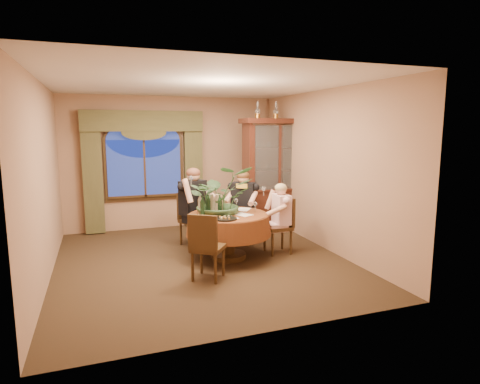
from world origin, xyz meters
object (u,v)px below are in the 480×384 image
object	(u,v)px
stoneware_vase	(219,203)
wine_bottle_5	(208,205)
chair_front_left	(208,246)
wine_bottle_2	(203,206)
dining_table	(229,236)
wine_bottle_4	(207,203)
oil_lamp_right	(294,110)
centerpiece_plant	(220,173)
wine_bottle_0	(220,205)
chair_back_right	(241,218)
wine_bottle_1	(200,204)
person_back	(193,208)
oil_lamp_center	(276,110)
chair_right	(278,226)
wine_bottle_3	(212,204)
person_scarf	(243,207)
china_cabinet	(275,175)
olive_bowl	(234,212)
person_pink	(281,218)
oil_lamp_left	(258,110)
chair_back	(193,220)

from	to	relation	value
stoneware_vase	wine_bottle_5	bearing A→B (deg)	-142.04
chair_front_left	wine_bottle_2	bearing A→B (deg)	116.96
dining_table	wine_bottle_4	world-z (taller)	wine_bottle_4
oil_lamp_right	chair_front_left	xyz separation A→B (m)	(-2.49, -2.31, -2.02)
centerpiece_plant	wine_bottle_0	size ratio (longest dim) A/B	3.58
chair_front_left	chair_back_right	bearing A→B (deg)	91.37
chair_front_left	wine_bottle_1	distance (m)	0.99
oil_lamp_right	person_back	xyz separation A→B (m)	(-2.35, -0.76, -1.77)
oil_lamp_center	chair_right	world-z (taller)	oil_lamp_center
wine_bottle_3	person_scarf	bearing A→B (deg)	42.14
dining_table	wine_bottle_2	xyz separation A→B (m)	(-0.45, -0.06, 0.54)
person_back	stoneware_vase	size ratio (longest dim) A/B	4.80
china_cabinet	wine_bottle_3	xyz separation A→B (m)	(-1.78, -1.48, -0.25)
olive_bowl	wine_bottle_1	xyz separation A→B (m)	(-0.53, 0.13, 0.14)
chair_back_right	person_pink	xyz separation A→B (m)	(0.45, -0.78, 0.13)
dining_table	oil_lamp_right	size ratio (longest dim) A/B	4.10
olive_bowl	wine_bottle_1	world-z (taller)	wine_bottle_1
chair_right	oil_lamp_right	bearing A→B (deg)	-33.72
stoneware_vase	chair_back_right	bearing A→B (deg)	44.72
person_back	wine_bottle_4	xyz separation A→B (m)	(0.11, -0.57, 0.19)
person_scarf	chair_back_right	bearing A→B (deg)	57.49
china_cabinet	person_pink	xyz separation A→B (m)	(-0.59, -1.56, -0.56)
oil_lamp_left	wine_bottle_5	size ratio (longest dim) A/B	1.03
chair_back	wine_bottle_0	xyz separation A→B (m)	(0.21, -0.98, 0.44)
china_cabinet	person_scarf	distance (m)	1.33
chair_back_right	centerpiece_plant	world-z (taller)	centerpiece_plant
oil_lamp_center	olive_bowl	world-z (taller)	oil_lamp_center
chair_front_left	wine_bottle_3	distance (m)	0.98
wine_bottle_3	wine_bottle_1	bearing A→B (deg)	163.77
wine_bottle_1	wine_bottle_3	bearing A→B (deg)	-16.23
olive_bowl	wine_bottle_5	distance (m)	0.44
chair_back	person_back	world-z (taller)	person_back
chair_front_left	centerpiece_plant	bearing A→B (deg)	99.19
oil_lamp_center	stoneware_vase	world-z (taller)	oil_lamp_center
oil_lamp_center	centerpiece_plant	world-z (taller)	oil_lamp_center
person_back	wine_bottle_0	distance (m)	0.87
wine_bottle_2	oil_lamp_right	bearing A→B (deg)	33.74
china_cabinet	person_back	xyz separation A→B (m)	(-1.94, -0.76, -0.44)
oil_lamp_right	wine_bottle_4	distance (m)	3.05
chair_back_right	wine_bottle_5	world-z (taller)	wine_bottle_5
person_pink	wine_bottle_3	distance (m)	1.23
dining_table	chair_right	size ratio (longest dim) A/B	1.45
chair_back	person_scarf	size ratio (longest dim) A/B	0.71
chair_back	wine_bottle_4	size ratio (longest dim) A/B	2.91
oil_lamp_left	oil_lamp_right	bearing A→B (deg)	0.00
china_cabinet	wine_bottle_1	distance (m)	2.45
chair_back_right	wine_bottle_3	bearing A→B (deg)	76.21
olive_bowl	person_scarf	bearing A→B (deg)	59.89
dining_table	centerpiece_plant	distance (m)	1.05
centerpiece_plant	wine_bottle_1	world-z (taller)	centerpiece_plant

